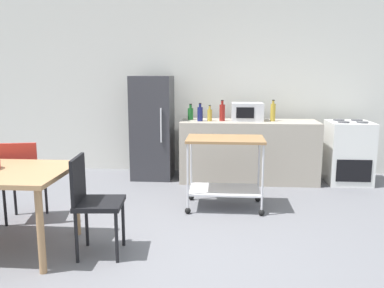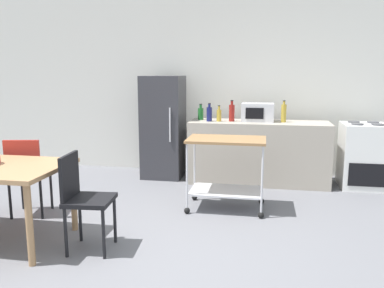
{
  "view_description": "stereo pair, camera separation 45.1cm",
  "coord_description": "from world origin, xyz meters",
  "px_view_note": "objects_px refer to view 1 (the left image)",
  "views": [
    {
      "loc": [
        0.52,
        -3.23,
        1.61
      ],
      "look_at": [
        0.17,
        1.2,
        0.8
      ],
      "focal_mm": 37.16,
      "sensor_mm": 36.0,
      "label": 1
    },
    {
      "loc": [
        0.96,
        -3.17,
        1.61
      ],
      "look_at": [
        0.17,
        1.2,
        0.8
      ],
      "focal_mm": 37.16,
      "sensor_mm": 36.0,
      "label": 2
    }
  ],
  "objects_px": {
    "bottle_vinegar": "(222,112)",
    "bottle_hot_sauce": "(200,114)",
    "chair_red": "(23,176)",
    "stove_oven": "(348,152)",
    "kitchen_cart": "(225,161)",
    "bottle_soda": "(210,115)",
    "chair_black": "(92,198)",
    "microwave": "(247,112)",
    "refrigerator": "(153,127)",
    "bottle_sesame_oil": "(191,113)",
    "bottle_soy_sauce": "(273,112)"
  },
  "relations": [
    {
      "from": "bottle_hot_sauce",
      "to": "chair_red",
      "type": "bearing_deg",
      "value": -134.83
    },
    {
      "from": "stove_oven",
      "to": "bottle_hot_sauce",
      "type": "height_order",
      "value": "bottle_hot_sauce"
    },
    {
      "from": "microwave",
      "to": "kitchen_cart",
      "type": "bearing_deg",
      "value": -103.95
    },
    {
      "from": "chair_red",
      "to": "bottle_soda",
      "type": "height_order",
      "value": "bottle_soda"
    },
    {
      "from": "bottle_soda",
      "to": "microwave",
      "type": "bearing_deg",
      "value": 12.03
    },
    {
      "from": "chair_red",
      "to": "bottle_soda",
      "type": "distance_m",
      "value": 2.7
    },
    {
      "from": "chair_black",
      "to": "chair_red",
      "type": "height_order",
      "value": "same"
    },
    {
      "from": "bottle_soy_sauce",
      "to": "bottle_vinegar",
      "type": "bearing_deg",
      "value": -177.58
    },
    {
      "from": "bottle_hot_sauce",
      "to": "kitchen_cart",
      "type": "bearing_deg",
      "value": -72.71
    },
    {
      "from": "chair_red",
      "to": "microwave",
      "type": "bearing_deg",
      "value": -153.62
    },
    {
      "from": "bottle_sesame_oil",
      "to": "microwave",
      "type": "relative_size",
      "value": 0.52
    },
    {
      "from": "bottle_sesame_oil",
      "to": "bottle_vinegar",
      "type": "xyz_separation_m",
      "value": [
        0.47,
        -0.11,
        0.03
      ]
    },
    {
      "from": "chair_black",
      "to": "bottle_sesame_oil",
      "type": "xyz_separation_m",
      "value": [
        0.65,
        2.67,
        0.48
      ]
    },
    {
      "from": "chair_red",
      "to": "stove_oven",
      "type": "height_order",
      "value": "stove_oven"
    },
    {
      "from": "chair_black",
      "to": "bottle_soy_sauce",
      "type": "distance_m",
      "value": 3.23
    },
    {
      "from": "stove_oven",
      "to": "bottle_soy_sauce",
      "type": "bearing_deg",
      "value": -179.88
    },
    {
      "from": "refrigerator",
      "to": "bottle_soy_sauce",
      "type": "distance_m",
      "value": 1.81
    },
    {
      "from": "refrigerator",
      "to": "bottle_sesame_oil",
      "type": "bearing_deg",
      "value": -0.4
    },
    {
      "from": "chair_black",
      "to": "bottle_hot_sauce",
      "type": "distance_m",
      "value": 2.67
    },
    {
      "from": "kitchen_cart",
      "to": "bottle_vinegar",
      "type": "relative_size",
      "value": 2.97
    },
    {
      "from": "bottle_sesame_oil",
      "to": "bottle_hot_sauce",
      "type": "height_order",
      "value": "bottle_hot_sauce"
    },
    {
      "from": "stove_oven",
      "to": "bottle_hot_sauce",
      "type": "bearing_deg",
      "value": -177.65
    },
    {
      "from": "bottle_sesame_oil",
      "to": "bottle_soy_sauce",
      "type": "xyz_separation_m",
      "value": [
        1.21,
        -0.08,
        0.04
      ]
    },
    {
      "from": "kitchen_cart",
      "to": "microwave",
      "type": "distance_m",
      "value": 1.43
    },
    {
      "from": "chair_black",
      "to": "microwave",
      "type": "xyz_separation_m",
      "value": [
        1.49,
        2.64,
        0.51
      ]
    },
    {
      "from": "chair_black",
      "to": "bottle_soda",
      "type": "bearing_deg",
      "value": -25.24
    },
    {
      "from": "bottle_soda",
      "to": "bottle_soy_sauce",
      "type": "xyz_separation_m",
      "value": [
        0.92,
        0.06,
        0.04
      ]
    },
    {
      "from": "bottle_sesame_oil",
      "to": "bottle_soy_sauce",
      "type": "bearing_deg",
      "value": -3.76
    },
    {
      "from": "stove_oven",
      "to": "refrigerator",
      "type": "distance_m",
      "value": 2.92
    },
    {
      "from": "refrigerator",
      "to": "bottle_vinegar",
      "type": "distance_m",
      "value": 1.09
    },
    {
      "from": "bottle_soy_sauce",
      "to": "chair_black",
      "type": "bearing_deg",
      "value": -125.7
    },
    {
      "from": "bottle_soda",
      "to": "bottle_soy_sauce",
      "type": "height_order",
      "value": "bottle_soy_sauce"
    },
    {
      "from": "stove_oven",
      "to": "bottle_sesame_oil",
      "type": "bearing_deg",
      "value": 178.09
    },
    {
      "from": "bottle_vinegar",
      "to": "bottle_hot_sauce",
      "type": "bearing_deg",
      "value": -170.2
    },
    {
      "from": "kitchen_cart",
      "to": "bottle_vinegar",
      "type": "height_order",
      "value": "bottle_vinegar"
    },
    {
      "from": "kitchen_cart",
      "to": "bottle_soda",
      "type": "relative_size",
      "value": 3.92
    },
    {
      "from": "kitchen_cart",
      "to": "bottle_soda",
      "type": "bearing_deg",
      "value": 100.7
    },
    {
      "from": "bottle_soy_sauce",
      "to": "bottle_soda",
      "type": "bearing_deg",
      "value": -176.07
    },
    {
      "from": "bottle_vinegar",
      "to": "bottle_soy_sauce",
      "type": "xyz_separation_m",
      "value": [
        0.74,
        0.03,
        0.0
      ]
    },
    {
      "from": "kitchen_cart",
      "to": "refrigerator",
      "type": "bearing_deg",
      "value": 129.32
    },
    {
      "from": "chair_black",
      "to": "bottle_vinegar",
      "type": "distance_m",
      "value": 2.84
    },
    {
      "from": "kitchen_cart",
      "to": "bottle_sesame_oil",
      "type": "distance_m",
      "value": 1.49
    },
    {
      "from": "stove_oven",
      "to": "bottle_sesame_oil",
      "type": "height_order",
      "value": "bottle_sesame_oil"
    },
    {
      "from": "bottle_soda",
      "to": "bottle_soy_sauce",
      "type": "bearing_deg",
      "value": 3.93
    },
    {
      "from": "microwave",
      "to": "bottle_sesame_oil",
      "type": "bearing_deg",
      "value": 178.28
    },
    {
      "from": "kitchen_cart",
      "to": "microwave",
      "type": "bearing_deg",
      "value": 76.05
    },
    {
      "from": "chair_black",
      "to": "bottle_soy_sauce",
      "type": "bearing_deg",
      "value": -40.52
    },
    {
      "from": "chair_black",
      "to": "bottle_vinegar",
      "type": "height_order",
      "value": "bottle_vinegar"
    },
    {
      "from": "chair_black",
      "to": "microwave",
      "type": "relative_size",
      "value": 1.93
    },
    {
      "from": "bottle_vinegar",
      "to": "kitchen_cart",
      "type": "bearing_deg",
      "value": -87.99
    }
  ]
}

